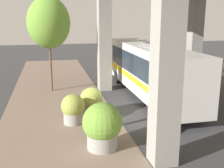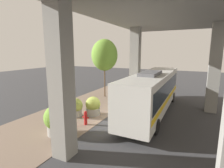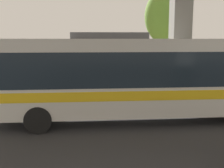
{
  "view_description": "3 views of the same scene",
  "coord_description": "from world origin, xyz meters",
  "px_view_note": "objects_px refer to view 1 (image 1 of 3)",
  "views": [
    {
      "loc": [
        -3.39,
        -14.16,
        5.29
      ],
      "look_at": [
        0.16,
        1.46,
        1.36
      ],
      "focal_mm": 45.0,
      "sensor_mm": 36.0,
      "label": 1
    },
    {
      "loc": [
        6.18,
        -11.59,
        5.17
      ],
      "look_at": [
        -0.66,
        2.41,
        2.28
      ],
      "focal_mm": 28.0,
      "sensor_mm": 36.0,
      "label": 2
    },
    {
      "loc": [
        14.19,
        0.76,
        3.42
      ],
      "look_at": [
        0.25,
        2.03,
        1.15
      ],
      "focal_mm": 45.0,
      "sensor_mm": 36.0,
      "label": 3
    }
  ],
  "objects_px": {
    "fire_hydrant": "(110,118)",
    "planter_back": "(102,126)",
    "bus": "(150,68)",
    "street_tree_near": "(49,23)",
    "planter_middle": "(73,109)",
    "planter_front": "(91,102)"
  },
  "relations": [
    {
      "from": "fire_hydrant",
      "to": "planter_front",
      "type": "distance_m",
      "value": 2.04
    },
    {
      "from": "planter_back",
      "to": "street_tree_near",
      "type": "distance_m",
      "value": 10.58
    },
    {
      "from": "bus",
      "to": "planter_back",
      "type": "height_order",
      "value": "bus"
    },
    {
      "from": "bus",
      "to": "street_tree_near",
      "type": "distance_m",
      "value": 7.51
    },
    {
      "from": "bus",
      "to": "planter_middle",
      "type": "height_order",
      "value": "bus"
    },
    {
      "from": "planter_front",
      "to": "planter_middle",
      "type": "distance_m",
      "value": 1.43
    },
    {
      "from": "bus",
      "to": "planter_middle",
      "type": "relative_size",
      "value": 7.84
    },
    {
      "from": "bus",
      "to": "planter_front",
      "type": "relative_size",
      "value": 7.67
    },
    {
      "from": "planter_middle",
      "to": "street_tree_near",
      "type": "distance_m",
      "value": 7.87
    },
    {
      "from": "planter_back",
      "to": "bus",
      "type": "bearing_deg",
      "value": 56.32
    },
    {
      "from": "planter_middle",
      "to": "planter_back",
      "type": "xyz_separation_m",
      "value": [
        0.9,
        -2.99,
        0.2
      ]
    },
    {
      "from": "fire_hydrant",
      "to": "planter_middle",
      "type": "height_order",
      "value": "planter_middle"
    },
    {
      "from": "bus",
      "to": "planter_back",
      "type": "distance_m",
      "value": 8.07
    },
    {
      "from": "bus",
      "to": "fire_hydrant",
      "type": "height_order",
      "value": "bus"
    },
    {
      "from": "planter_front",
      "to": "planter_middle",
      "type": "bearing_deg",
      "value": -138.07
    },
    {
      "from": "planter_back",
      "to": "street_tree_near",
      "type": "relative_size",
      "value": 0.3
    },
    {
      "from": "fire_hydrant",
      "to": "planter_back",
      "type": "height_order",
      "value": "planter_back"
    },
    {
      "from": "planter_back",
      "to": "street_tree_near",
      "type": "height_order",
      "value": "street_tree_near"
    },
    {
      "from": "planter_middle",
      "to": "street_tree_near",
      "type": "relative_size",
      "value": 0.23
    },
    {
      "from": "fire_hydrant",
      "to": "bus",
      "type": "bearing_deg",
      "value": 51.65
    },
    {
      "from": "planter_front",
      "to": "street_tree_near",
      "type": "relative_size",
      "value": 0.24
    },
    {
      "from": "bus",
      "to": "street_tree_near",
      "type": "xyz_separation_m",
      "value": [
        -6.28,
        3.03,
        2.81
      ]
    }
  ]
}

